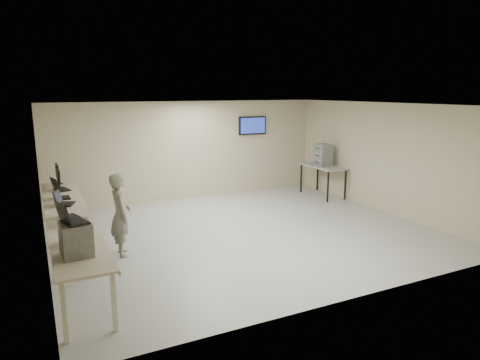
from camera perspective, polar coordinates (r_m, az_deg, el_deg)
name	(u,v)px	position (r m, az deg, el deg)	size (l,w,h in m)	color
room	(244,169)	(9.30, 0.57, 1.43)	(8.01, 7.01, 2.81)	#A5A69F
workbench	(69,217)	(8.45, -21.87, -4.60)	(0.76, 6.00, 0.90)	beige
equipment_box	(76,239)	(6.22, -21.02, -7.38)	(0.39, 0.44, 0.46)	gray
laptop_on_box	(70,218)	(6.13, -21.78, -4.73)	(0.42, 0.45, 0.30)	black
laptop_0	(74,239)	(6.76, -21.31, -7.32)	(0.38, 0.40, 0.27)	black
laptop_1	(71,221)	(7.67, -21.64, -5.09)	(0.39, 0.41, 0.27)	black
laptop_2	(67,214)	(8.12, -22.10, -4.20)	(0.38, 0.41, 0.27)	black
laptop_3	(62,201)	(9.03, -22.59, -2.64)	(0.43, 0.46, 0.30)	black
laptop_4	(60,195)	(9.58, -22.88, -1.88)	(0.31, 0.38, 0.28)	black
laptop_5	(59,187)	(10.35, -23.00, -0.90)	(0.41, 0.45, 0.30)	black
monitor_near	(58,176)	(10.61, -23.05, 0.44)	(0.20, 0.45, 0.44)	black
monitor_far	(57,172)	(11.04, -23.20, 0.96)	(0.22, 0.49, 0.48)	black
soldier	(121,215)	(8.40, -15.64, -4.47)	(0.58, 0.38, 1.59)	#5C6255
side_table	(323,168)	(12.88, 11.00, 1.59)	(0.71, 1.53, 0.92)	gray
storage_bins	(323,155)	(12.80, 11.00, 3.30)	(0.40, 0.45, 0.64)	gray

